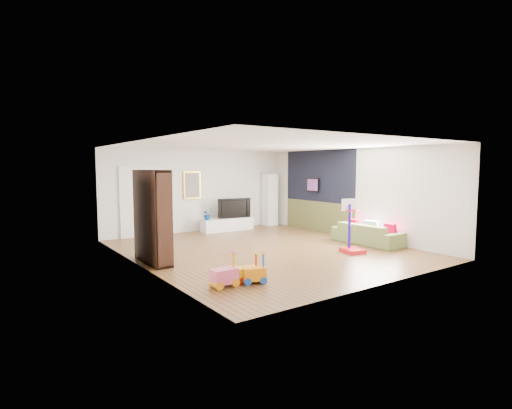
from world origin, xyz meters
TOP-DOWN VIEW (x-y plane):
  - floor at (0.00, 0.00)m, footprint 6.50×7.50m
  - ceiling at (0.00, 0.00)m, footprint 6.50×7.50m
  - wall_back at (0.00, 3.75)m, footprint 6.50×0.00m
  - wall_front at (0.00, -3.75)m, footprint 6.50×0.00m
  - wall_left at (-3.25, 0.00)m, footprint 0.00×7.50m
  - wall_right at (3.25, 0.00)m, footprint 0.00×7.50m
  - navy_accent at (3.23, 1.40)m, footprint 0.01×3.20m
  - olive_wainscot at (3.23, 1.40)m, footprint 0.01×3.20m
  - doorway at (-1.90, 3.71)m, footprint 1.45×0.06m
  - painting_back at (-0.25, 3.71)m, footprint 0.62×0.06m
  - artwork_right at (3.17, 1.60)m, footprint 0.04×0.56m
  - media_console at (0.80, 3.23)m, footprint 1.84×0.47m
  - tall_cabinet at (2.78, 3.48)m, footprint 0.44×0.44m
  - bookshelf at (-2.91, 0.28)m, footprint 0.38×1.43m
  - sofa at (2.79, -1.03)m, footprint 0.83×2.01m
  - basketball_hoop at (1.59, -1.57)m, footprint 0.59×0.66m
  - ride_on_yellow at (-2.02, -2.20)m, footprint 0.45×0.33m
  - ride_on_orange at (-1.97, -2.34)m, footprint 0.48×0.38m
  - ride_on_pink at (-2.53, -2.22)m, footprint 0.47×0.30m
  - child at (-1.28, 3.24)m, footprint 0.27×0.18m
  - tv at (1.03, 3.22)m, footprint 1.17×0.35m
  - vase_plant at (0.03, 3.20)m, footprint 0.41×0.37m
  - pillow_left at (3.00, -1.64)m, footprint 0.15×0.38m
  - pillow_center at (2.97, -1.02)m, footprint 0.17×0.40m
  - pillow_right at (2.96, -0.42)m, footprint 0.17×0.36m

SIDE VIEW (x-z plane):
  - floor at x=0.00m, z-range 0.00..0.00m
  - media_console at x=0.80m, z-range 0.00..0.43m
  - ride_on_yellow at x=-2.02m, z-range 0.00..0.54m
  - ride_on_orange at x=-1.97m, z-range 0.00..0.56m
  - sofa at x=2.79m, z-range 0.00..0.58m
  - ride_on_pink at x=-2.53m, z-range 0.00..0.62m
  - child at x=-1.28m, z-range 0.00..0.75m
  - pillow_left at x=3.00m, z-range 0.27..0.64m
  - pillow_center at x=2.97m, z-range 0.27..0.65m
  - pillow_right at x=2.96m, z-range 0.28..0.63m
  - olive_wainscot at x=3.23m, z-range 0.00..1.00m
  - vase_plant at x=0.03m, z-range 0.43..0.81m
  - basketball_hoop at x=1.59m, z-range 0.00..1.35m
  - tv at x=1.03m, z-range 0.43..1.10m
  - tall_cabinet at x=2.78m, z-range 0.00..1.89m
  - bookshelf at x=-2.91m, z-range 0.00..2.08m
  - doorway at x=-1.90m, z-range 0.00..2.10m
  - wall_back at x=0.00m, z-range 0.00..2.70m
  - wall_front at x=0.00m, z-range 0.00..2.70m
  - wall_left at x=-3.25m, z-range 0.00..2.70m
  - wall_right at x=3.25m, z-range 0.00..2.70m
  - artwork_right at x=3.17m, z-range 1.32..1.78m
  - painting_back at x=-0.25m, z-range 1.09..2.01m
  - navy_accent at x=3.23m, z-range 1.00..2.70m
  - ceiling at x=0.00m, z-range 2.70..2.70m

